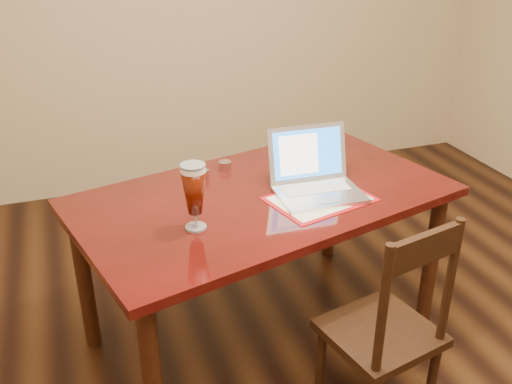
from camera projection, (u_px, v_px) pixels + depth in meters
name	position (u px, v px, depth m)	size (l,w,h in m)	color
dining_table	(264.00, 210.00, 2.51)	(1.78, 1.27, 1.02)	#4D0A0A
dining_chair	(387.00, 331.00, 2.15)	(0.46, 0.45, 0.93)	black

